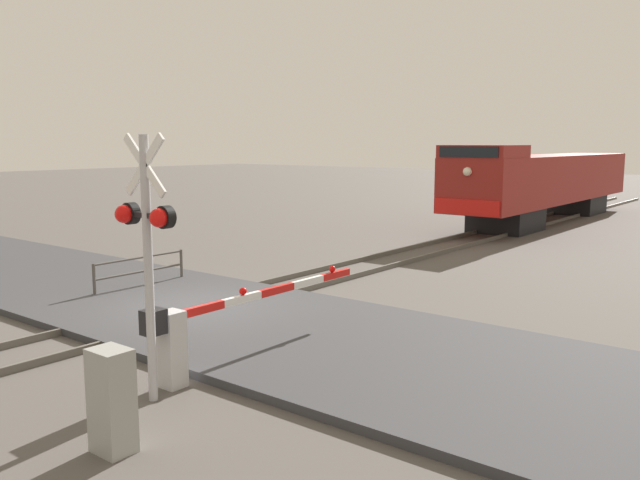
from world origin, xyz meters
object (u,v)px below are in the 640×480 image
object	(u,v)px
locomotive	(545,181)
crossing_signal	(146,237)
crossing_gate	(200,328)
utility_cabinet	(112,401)
guard_railing	(140,268)

from	to	relation	value
locomotive	crossing_signal	bearing A→B (deg)	-82.38
crossing_signal	locomotive	bearing A→B (deg)	97.62
crossing_gate	utility_cabinet	bearing A→B (deg)	-64.70
utility_cabinet	crossing_signal	bearing A→B (deg)	126.29
crossing_gate	locomotive	bearing A→B (deg)	97.54
locomotive	utility_cabinet	bearing A→B (deg)	-80.74
crossing_gate	utility_cabinet	xyz separation A→B (m)	(1.21, -2.57, -0.17)
crossing_signal	crossing_gate	world-z (taller)	crossing_signal
crossing_gate	guard_railing	xyz separation A→B (m)	(-6.35, 3.44, -0.23)
crossing_gate	guard_railing	distance (m)	7.22
locomotive	guard_railing	size ratio (longest dim) A/B	6.30
crossing_signal	guard_railing	xyz separation A→B (m)	(-6.54, 4.62, -1.95)
locomotive	utility_cabinet	distance (m)	28.96
utility_cabinet	crossing_gate	bearing A→B (deg)	115.30
crossing_gate	guard_railing	size ratio (longest dim) A/B	1.86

